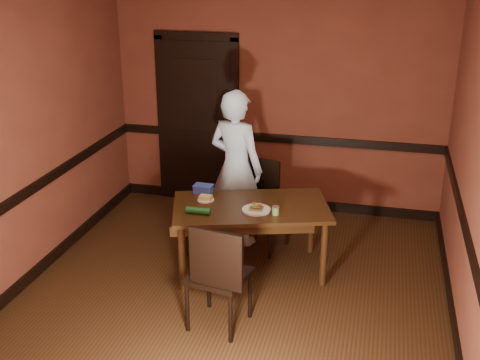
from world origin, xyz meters
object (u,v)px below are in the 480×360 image
at_px(cheese_saucer, 206,198).
at_px(chair_near, 219,273).
at_px(chair_far, 263,207).
at_px(sandwich_plate, 256,209).
at_px(dining_table, 251,238).
at_px(person, 236,168).
at_px(sauce_jar, 276,210).
at_px(food_tub, 203,189).

bearing_deg(cheese_saucer, chair_near, -67.71).
bearing_deg(chair_far, sandwich_plate, -66.44).
height_order(chair_far, sandwich_plate, chair_far).
distance_m(dining_table, sandwich_plate, 0.40).
relative_size(dining_table, person, 0.88).
relative_size(sauce_jar, cheese_saucer, 0.49).
xyz_separation_m(chair_far, chair_near, (-0.07, -1.52, 0.02)).
xyz_separation_m(dining_table, sauce_jar, (0.28, -0.15, 0.40)).
bearing_deg(dining_table, person, 98.74).
bearing_deg(sandwich_plate, food_tub, 152.54).
relative_size(chair_far, chair_near, 0.97).
distance_m(sauce_jar, food_tub, 0.91).
xyz_separation_m(chair_near, sandwich_plate, (0.13, 0.89, 0.23)).
height_order(chair_near, food_tub, chair_near).
distance_m(dining_table, chair_far, 0.54).
distance_m(chair_near, person, 1.68).
distance_m(cheese_saucer, food_tub, 0.22).
distance_m(chair_near, sandwich_plate, 0.93).
xyz_separation_m(chair_far, sauce_jar, (0.26, -0.68, 0.27)).
bearing_deg(cheese_saucer, person, 75.14).
xyz_separation_m(chair_near, cheese_saucer, (-0.42, 1.02, 0.23)).
bearing_deg(sandwich_plate, person, 117.59).
relative_size(chair_far, person, 0.56).
xyz_separation_m(chair_far, food_tub, (-0.57, -0.31, 0.27)).
distance_m(dining_table, sauce_jar, 0.51).
relative_size(dining_table, sandwich_plate, 5.49).
height_order(sandwich_plate, sauce_jar, sauce_jar).
distance_m(person, food_tub, 0.49).
relative_size(chair_far, food_tub, 4.76).
xyz_separation_m(person, food_tub, (-0.25, -0.41, -0.11)).
height_order(dining_table, sauce_jar, sauce_jar).
distance_m(chair_far, chair_near, 1.53).
distance_m(person, sandwich_plate, 0.84).
bearing_deg(cheese_saucer, food_tub, 113.17).
relative_size(sandwich_plate, cheese_saucer, 1.64).
bearing_deg(sauce_jar, dining_table, 150.69).
distance_m(chair_near, food_tub, 1.34).
bearing_deg(chair_far, dining_table, -73.75).
bearing_deg(sauce_jar, sandwich_plate, 167.24).
bearing_deg(person, sandwich_plate, 135.96).
distance_m(chair_far, sandwich_plate, 0.69).
relative_size(cheese_saucer, food_tub, 0.83).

